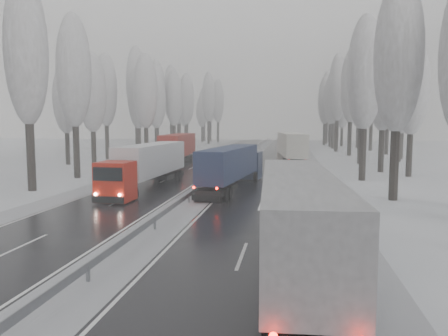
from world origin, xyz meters
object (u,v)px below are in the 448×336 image
(truck_blue_box, at_px, (233,165))
(truck_red_red, at_px, (177,147))
(truck_grey_tarp, at_px, (296,215))
(truck_cream_box, at_px, (291,146))
(truck_red_white, at_px, (148,163))
(box_truck_distant, at_px, (290,144))

(truck_blue_box, bearing_deg, truck_red_red, 124.76)
(truck_grey_tarp, bearing_deg, truck_blue_box, 101.19)
(truck_grey_tarp, distance_m, truck_cream_box, 45.24)
(truck_cream_box, bearing_deg, truck_red_red, -170.55)
(truck_blue_box, height_order, truck_red_white, truck_red_white)
(truck_cream_box, bearing_deg, truck_red_white, -122.46)
(truck_blue_box, bearing_deg, truck_red_white, -164.79)
(box_truck_distant, bearing_deg, truck_red_red, -113.04)
(truck_red_white, xyz_separation_m, truck_red_red, (-2.93, 20.86, 0.19))
(truck_red_white, bearing_deg, truck_cream_box, 65.73)
(box_truck_distant, distance_m, truck_red_red, 37.33)
(box_truck_distant, bearing_deg, truck_cream_box, -88.73)
(box_truck_distant, relative_size, truck_red_red, 0.41)
(truck_blue_box, bearing_deg, box_truck_distant, 92.12)
(truck_blue_box, xyz_separation_m, truck_red_red, (-10.35, 19.81, 0.29))
(truck_cream_box, bearing_deg, truck_blue_box, -107.91)
(truck_blue_box, xyz_separation_m, truck_cream_box, (4.98, 24.12, 0.40))
(truck_blue_box, bearing_deg, truck_cream_box, 85.51)
(truck_grey_tarp, height_order, box_truck_distant, truck_grey_tarp)
(truck_blue_box, relative_size, truck_red_white, 0.96)
(box_truck_distant, bearing_deg, truck_grey_tarp, -88.76)
(truck_grey_tarp, distance_m, truck_blue_box, 21.77)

